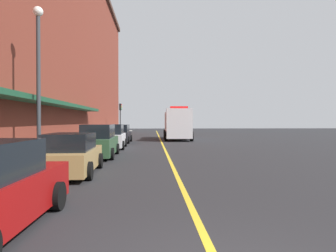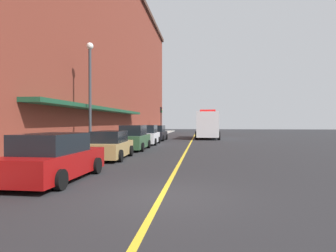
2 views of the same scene
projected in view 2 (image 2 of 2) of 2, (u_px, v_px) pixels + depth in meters
The scene contains 15 objects.
ground_plane at pixel (192, 141), 33.15m from camera, with size 112.00×112.00×0.00m, color #232326.
sidewalk_left at pixel (137, 140), 33.84m from camera, with size 2.40×70.00×0.15m, color #9E9B93.
lane_center_stripe at pixel (192, 141), 33.15m from camera, with size 0.16×70.00×0.01m, color gold.
brick_building_left at pixel (78, 51), 33.43m from camera, with size 11.60×64.00×19.86m.
parked_car_0 at pixel (54, 158), 10.50m from camera, with size 2.19×4.80×1.65m.
parked_car_1 at pixel (110, 146), 16.71m from camera, with size 2.07×4.43×1.56m.
parked_car_2 at pixel (134, 138), 22.20m from camera, with size 2.01×4.70×1.83m.
parked_car_3 at pixel (147, 135), 27.75m from camera, with size 2.22×4.63×1.79m.
parked_car_4 at pixel (157, 133), 33.75m from camera, with size 1.99×4.80×1.70m.
box_truck at pixel (208, 125), 37.54m from camera, with size 2.99×8.05×3.50m.
parking_meter_0 at pixel (36, 147), 11.74m from camera, with size 0.14×0.18×1.33m.
parking_meter_1 at pixel (144, 131), 33.88m from camera, with size 0.14×0.18×1.33m.
parking_meter_2 at pixel (45, 146), 12.45m from camera, with size 0.14×0.18×1.33m.
street_lamp_left at pixel (90, 85), 19.04m from camera, with size 0.44×0.44×6.94m.
traffic_light_near at pixel (161, 115), 47.48m from camera, with size 0.38×0.36×4.30m.
Camera 2 is at (1.10, -8.21, 2.04)m, focal length 32.14 mm.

